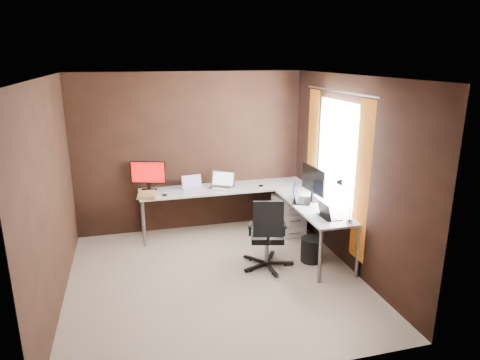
{
  "coord_description": "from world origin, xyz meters",
  "views": [
    {
      "loc": [
        -0.94,
        -4.77,
        2.72
      ],
      "look_at": [
        0.58,
        0.95,
        1.0
      ],
      "focal_mm": 32.0,
      "sensor_mm": 36.0,
      "label": 1
    }
  ],
  "objects_px": {
    "laptop_black_big": "(300,198)",
    "office_chair": "(267,247)",
    "book_stack": "(147,195)",
    "monitor_right": "(313,181)",
    "laptop_white": "(193,186)",
    "desk_lamp": "(344,196)",
    "monitor_left": "(148,174)",
    "drawer_pedestal": "(289,215)",
    "laptop_silver": "(222,185)",
    "wastebasket": "(311,250)",
    "laptop_black_small": "(327,214)"
  },
  "relations": [
    {
      "from": "desk_lamp",
      "to": "wastebasket",
      "type": "relative_size",
      "value": 1.61
    },
    {
      "from": "laptop_silver",
      "to": "laptop_black_big",
      "type": "height_order",
      "value": "laptop_silver"
    },
    {
      "from": "monitor_left",
      "to": "monitor_right",
      "type": "xyz_separation_m",
      "value": [
        2.24,
        -1.07,
        0.02
      ]
    },
    {
      "from": "laptop_white",
      "to": "laptop_silver",
      "type": "relative_size",
      "value": 0.71
    },
    {
      "from": "monitor_right",
      "to": "book_stack",
      "type": "distance_m",
      "value": 2.41
    },
    {
      "from": "office_chair",
      "to": "book_stack",
      "type": "bearing_deg",
      "value": 156.13
    },
    {
      "from": "monitor_right",
      "to": "book_stack",
      "type": "relative_size",
      "value": 1.91
    },
    {
      "from": "drawer_pedestal",
      "to": "wastebasket",
      "type": "xyz_separation_m",
      "value": [
        -0.05,
        -1.0,
        -0.13
      ]
    },
    {
      "from": "laptop_black_big",
      "to": "wastebasket",
      "type": "distance_m",
      "value": 0.74
    },
    {
      "from": "laptop_black_big",
      "to": "office_chair",
      "type": "relative_size",
      "value": 0.44
    },
    {
      "from": "book_stack",
      "to": "laptop_black_big",
      "type": "bearing_deg",
      "value": -19.24
    },
    {
      "from": "drawer_pedestal",
      "to": "monitor_right",
      "type": "height_order",
      "value": "monitor_right"
    },
    {
      "from": "laptop_white",
      "to": "office_chair",
      "type": "relative_size",
      "value": 0.34
    },
    {
      "from": "laptop_black_small",
      "to": "desk_lamp",
      "type": "height_order",
      "value": "desk_lamp"
    },
    {
      "from": "laptop_white",
      "to": "monitor_left",
      "type": "bearing_deg",
      "value": 165.56
    },
    {
      "from": "laptop_white",
      "to": "desk_lamp",
      "type": "bearing_deg",
      "value": -54.52
    },
    {
      "from": "drawer_pedestal",
      "to": "monitor_left",
      "type": "height_order",
      "value": "monitor_left"
    },
    {
      "from": "laptop_white",
      "to": "laptop_black_big",
      "type": "bearing_deg",
      "value": -40.74
    },
    {
      "from": "book_stack",
      "to": "desk_lamp",
      "type": "bearing_deg",
      "value": -34.56
    },
    {
      "from": "monitor_left",
      "to": "monitor_right",
      "type": "bearing_deg",
      "value": -8.01
    },
    {
      "from": "laptop_silver",
      "to": "office_chair",
      "type": "relative_size",
      "value": 0.47
    },
    {
      "from": "office_chair",
      "to": "wastebasket",
      "type": "distance_m",
      "value": 0.66
    },
    {
      "from": "laptop_white",
      "to": "office_chair",
      "type": "xyz_separation_m",
      "value": [
        0.76,
        -1.4,
        -0.49
      ]
    },
    {
      "from": "laptop_white",
      "to": "monitor_right",
      "type": "bearing_deg",
      "value": -37.15
    },
    {
      "from": "laptop_silver",
      "to": "book_stack",
      "type": "bearing_deg",
      "value": -139.66
    },
    {
      "from": "book_stack",
      "to": "desk_lamp",
      "type": "distance_m",
      "value": 2.81
    },
    {
      "from": "monitor_right",
      "to": "laptop_black_big",
      "type": "distance_m",
      "value": 0.3
    },
    {
      "from": "monitor_left",
      "to": "office_chair",
      "type": "distance_m",
      "value": 2.18
    },
    {
      "from": "monitor_left",
      "to": "laptop_black_big",
      "type": "distance_m",
      "value": 2.32
    },
    {
      "from": "laptop_black_small",
      "to": "book_stack",
      "type": "height_order",
      "value": "laptop_black_small"
    },
    {
      "from": "laptop_black_big",
      "to": "book_stack",
      "type": "distance_m",
      "value": 2.21
    },
    {
      "from": "drawer_pedestal",
      "to": "monitor_left",
      "type": "bearing_deg",
      "value": 166.83
    },
    {
      "from": "laptop_silver",
      "to": "office_chair",
      "type": "distance_m",
      "value": 1.47
    },
    {
      "from": "monitor_right",
      "to": "laptop_black_big",
      "type": "height_order",
      "value": "monitor_right"
    },
    {
      "from": "monitor_left",
      "to": "desk_lamp",
      "type": "xyz_separation_m",
      "value": [
        2.26,
        -1.93,
        0.08
      ]
    },
    {
      "from": "laptop_silver",
      "to": "monitor_left",
      "type": "bearing_deg",
      "value": -156.9
    },
    {
      "from": "monitor_right",
      "to": "office_chair",
      "type": "distance_m",
      "value": 1.18
    },
    {
      "from": "laptop_black_small",
      "to": "monitor_right",
      "type": "bearing_deg",
      "value": -10.57
    },
    {
      "from": "monitor_right",
      "to": "laptop_white",
      "type": "bearing_deg",
      "value": 53.16
    },
    {
      "from": "laptop_white",
      "to": "book_stack",
      "type": "xyz_separation_m",
      "value": [
        -0.7,
        -0.24,
        -0.01
      ]
    },
    {
      "from": "monitor_left",
      "to": "laptop_black_small",
      "type": "distance_m",
      "value": 2.78
    },
    {
      "from": "drawer_pedestal",
      "to": "monitor_right",
      "type": "bearing_deg",
      "value": -77.5
    },
    {
      "from": "book_stack",
      "to": "wastebasket",
      "type": "height_order",
      "value": "book_stack"
    },
    {
      "from": "laptop_silver",
      "to": "wastebasket",
      "type": "height_order",
      "value": "laptop_silver"
    },
    {
      "from": "laptop_black_big",
      "to": "desk_lamp",
      "type": "bearing_deg",
      "value": -136.45
    },
    {
      "from": "monitor_left",
      "to": "laptop_black_big",
      "type": "relative_size",
      "value": 1.2
    },
    {
      "from": "laptop_black_small",
      "to": "wastebasket",
      "type": "distance_m",
      "value": 0.66
    },
    {
      "from": "laptop_black_big",
      "to": "laptop_silver",
      "type": "bearing_deg",
      "value": 74.97
    },
    {
      "from": "desk_lamp",
      "to": "laptop_silver",
      "type": "bearing_deg",
      "value": 114.21
    },
    {
      "from": "desk_lamp",
      "to": "office_chair",
      "type": "distance_m",
      "value": 1.23
    }
  ]
}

